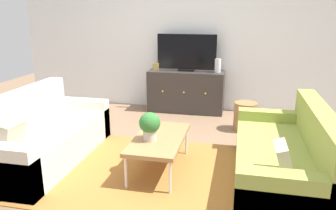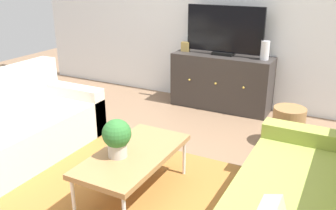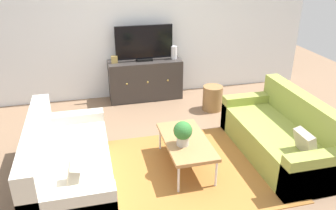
{
  "view_description": "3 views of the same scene",
  "coord_description": "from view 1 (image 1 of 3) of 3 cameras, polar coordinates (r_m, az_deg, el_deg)",
  "views": [
    {
      "loc": [
        0.89,
        -3.38,
        1.75
      ],
      "look_at": [
        0.0,
        0.65,
        0.57
      ],
      "focal_mm": 35.2,
      "sensor_mm": 36.0,
      "label": 1
    },
    {
      "loc": [
        1.52,
        -2.25,
        1.78
      ],
      "look_at": [
        0.0,
        0.65,
        0.57
      ],
      "focal_mm": 38.79,
      "sensor_mm": 36.0,
      "label": 2
    },
    {
      "loc": [
        -1.06,
        -3.61,
        2.58
      ],
      "look_at": [
        0.0,
        0.65,
        0.57
      ],
      "focal_mm": 36.48,
      "sensor_mm": 36.0,
      "label": 3
    }
  ],
  "objects": [
    {
      "name": "couch_right_side",
      "position": [
        3.64,
        20.25,
        -9.04
      ],
      "size": [
        0.89,
        1.87,
        0.82
      ],
      "color": "olive",
      "rests_on": "ground_plane"
    },
    {
      "name": "area_rug",
      "position": [
        3.78,
        -2.66,
        -11.52
      ],
      "size": [
        2.5,
        1.9,
        0.01
      ],
      "primitive_type": "cube",
      "color": "#9E662D",
      "rests_on": "ground_plane"
    },
    {
      "name": "coffee_table",
      "position": [
        3.69,
        -1.53,
        -5.98
      ],
      "size": [
        0.54,
        1.05,
        0.4
      ],
      "color": "#A37547",
      "rests_on": "ground_plane"
    },
    {
      "name": "ground_plane",
      "position": [
        3.91,
        -2.08,
        -10.62
      ],
      "size": [
        10.0,
        10.0,
        0.0
      ],
      "primitive_type": "plane",
      "color": "#84664C"
    },
    {
      "name": "flat_screen_tv",
      "position": [
        5.79,
        3.25,
        9.02
      ],
      "size": [
        1.03,
        0.16,
        0.64
      ],
      "color": "black",
      "rests_on": "tv_console"
    },
    {
      "name": "mantel_clock",
      "position": [
        5.92,
        -2.08,
        6.7
      ],
      "size": [
        0.11,
        0.07,
        0.13
      ],
      "primitive_type": "cube",
      "color": "tan",
      "rests_on": "tv_console"
    },
    {
      "name": "tv_console",
      "position": [
        5.89,
        3.11,
        2.37
      ],
      "size": [
        1.33,
        0.47,
        0.73
      ],
      "color": "#332D2B",
      "rests_on": "ground_plane"
    },
    {
      "name": "wicker_basket",
      "position": [
        5.1,
        13.2,
        -1.94
      ],
      "size": [
        0.34,
        0.34,
        0.43
      ],
      "primitive_type": "cylinder",
      "color": "olive",
      "rests_on": "ground_plane"
    },
    {
      "name": "potted_plant",
      "position": [
        3.54,
        -3.18,
        -3.46
      ],
      "size": [
        0.23,
        0.23,
        0.31
      ],
      "color": "#B7B2A8",
      "rests_on": "coffee_table"
    },
    {
      "name": "couch_left_side",
      "position": [
        4.28,
        -21.56,
        -5.36
      ],
      "size": [
        0.89,
        1.87,
        0.82
      ],
      "color": "beige",
      "rests_on": "ground_plane"
    },
    {
      "name": "wall_back",
      "position": [
        6.01,
        4.02,
        12.13
      ],
      "size": [
        6.4,
        0.12,
        2.7
      ],
      "primitive_type": "cube",
      "color": "white",
      "rests_on": "ground_plane"
    },
    {
      "name": "glass_vase",
      "position": [
        5.74,
        8.61,
        6.77
      ],
      "size": [
        0.11,
        0.11,
        0.24
      ],
      "primitive_type": "cylinder",
      "color": "silver",
      "rests_on": "tv_console"
    }
  ]
}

